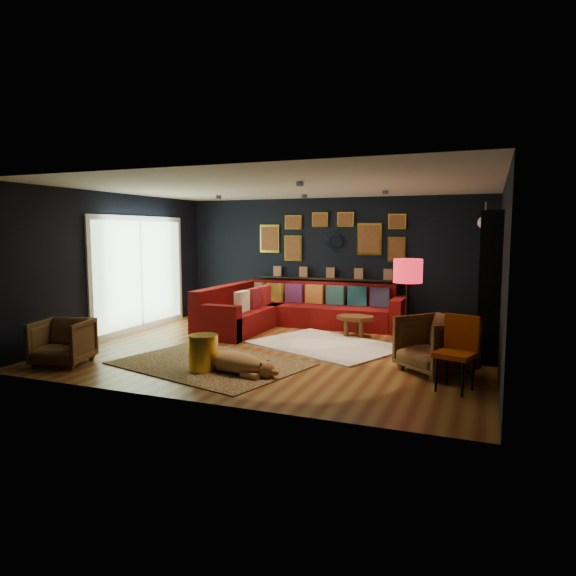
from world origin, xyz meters
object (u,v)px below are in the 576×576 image
at_px(floor_lamp, 408,276).
at_px(dog, 236,358).
at_px(orange_chair, 458,346).
at_px(pouf, 234,324).
at_px(armchair_left, 63,340).
at_px(sectional, 288,311).
at_px(gold_stool, 203,353).
at_px(coffee_table, 356,320).
at_px(armchair_right, 435,342).

bearing_deg(floor_lamp, dog, -143.37).
bearing_deg(orange_chair, pouf, 172.30).
height_order(armchair_left, orange_chair, orange_chair).
bearing_deg(pouf, floor_lamp, -14.46).
relative_size(sectional, pouf, 6.64).
distance_m(armchair_left, floor_lamp, 5.04).
distance_m(orange_chair, floor_lamp, 1.57).
bearing_deg(sectional, pouf, -124.17).
relative_size(floor_lamp, dog, 1.22).
bearing_deg(gold_stool, pouf, 108.38).
bearing_deg(coffee_table, orange_chair, -53.66).
xyz_separation_m(pouf, armchair_left, (-1.25, -2.85, 0.16)).
distance_m(armchair_right, dog, 2.69).
xyz_separation_m(armchair_left, floor_lamp, (4.54, 2.00, 0.90)).
height_order(coffee_table, gold_stool, gold_stool).
bearing_deg(orange_chair, floor_lamp, 142.70).
xyz_separation_m(floor_lamp, dog, (-2.02, -1.50, -1.05)).
relative_size(armchair_left, dog, 0.58).
bearing_deg(armchair_left, coffee_table, 30.78).
bearing_deg(pouf, orange_chair, -26.11).
height_order(gold_stool, orange_chair, orange_chair).
xyz_separation_m(pouf, gold_stool, (0.80, -2.41, 0.05)).
xyz_separation_m(coffee_table, gold_stool, (-1.37, -3.00, -0.06)).
xyz_separation_m(coffee_table, floor_lamp, (1.12, -1.44, 0.95)).
xyz_separation_m(sectional, orange_chair, (3.39, -3.01, 0.21)).
xyz_separation_m(armchair_left, gold_stool, (2.05, 0.44, -0.11)).
relative_size(sectional, armchair_left, 4.73).
relative_size(pouf, armchair_right, 0.61).
relative_size(pouf, gold_stool, 1.02).
height_order(sectional, armchair_left, sectional).
xyz_separation_m(coffee_table, dog, (-0.89, -2.94, -0.11)).
distance_m(floor_lamp, dog, 2.73).
bearing_deg(floor_lamp, sectional, 144.50).
relative_size(coffee_table, dog, 0.60).
xyz_separation_m(sectional, floor_lamp, (2.61, -1.86, 0.94)).
height_order(coffee_table, dog, dog).
height_order(sectional, dog, sectional).
xyz_separation_m(sectional, coffee_table, (1.48, -0.41, -0.01)).
xyz_separation_m(pouf, dog, (1.27, -2.35, 0.01)).
height_order(armchair_left, floor_lamp, floor_lamp).
bearing_deg(armchair_right, sectional, -175.14).
relative_size(armchair_left, orange_chair, 0.80).
relative_size(pouf, armchair_left, 0.71).
relative_size(armchair_right, dog, 0.68).
bearing_deg(coffee_table, armchair_right, -50.55).
height_order(sectional, orange_chair, orange_chair).
height_order(pouf, floor_lamp, floor_lamp).
relative_size(pouf, floor_lamp, 0.34).
height_order(armchair_right, floor_lamp, floor_lamp).
bearing_deg(armchair_right, pouf, -157.29).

